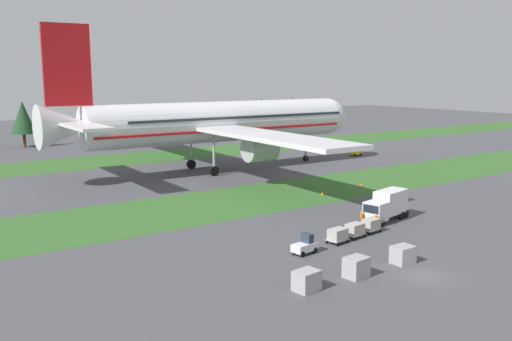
{
  "coord_description": "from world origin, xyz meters",
  "views": [
    {
      "loc": [
        -38.11,
        -29.38,
        17.25
      ],
      "look_at": [
        5.53,
        33.63,
        4.0
      ],
      "focal_mm": 38.91,
      "sensor_mm": 36.0,
      "label": 1
    }
  ],
  "objects": [
    {
      "name": "cargo_dolly_lead",
      "position": [
        0.42,
        11.37,
        0.92
      ],
      "size": [
        2.39,
        1.8,
        1.55
      ],
      "rotation": [
        0.0,
        0.0,
        1.71
      ],
      "color": "#A3A3A8",
      "rests_on": "ground"
    },
    {
      "name": "ground_crew_loader",
      "position": [
        7.49,
        14.89,
        0.95
      ],
      "size": [
        0.51,
        0.36,
        1.74
      ],
      "rotation": [
        0.0,
        0.0,
        3.61
      ],
      "color": "black",
      "rests_on": "ground"
    },
    {
      "name": "airliner",
      "position": [
        12.39,
        56.66,
        8.94
      ],
      "size": [
        60.44,
        74.64,
        24.91
      ],
      "rotation": [
        0.0,
        0.0,
        -1.59
      ],
      "color": "silver",
      "rests_on": "ground"
    },
    {
      "name": "uld_container_0",
      "position": [
        -5.04,
        3.18,
        0.9
      ],
      "size": [
        2.16,
        1.81,
        1.8
      ],
      "primitive_type": "cube",
      "rotation": [
        0.0,
        0.0,
        0.11
      ],
      "color": "#A3A3A8",
      "rests_on": "ground"
    },
    {
      "name": "ground_crew_marshaller",
      "position": [
        7.74,
        12.99,
        0.95
      ],
      "size": [
        0.54,
        0.36,
        1.74
      ],
      "rotation": [
        0.0,
        0.0,
        5.99
      ],
      "color": "black",
      "rests_on": "ground"
    },
    {
      "name": "ground_plane",
      "position": [
        0.0,
        0.0,
        0.0
      ],
      "size": [
        400.0,
        400.0,
        0.0
      ],
      "primitive_type": "plane",
      "color": "#47474C"
    },
    {
      "name": "grass_strip_near",
      "position": [
        0.0,
        33.78,
        0.0
      ],
      "size": [
        320.0,
        16.84,
        0.01
      ],
      "primitive_type": "cube",
      "color": "#336028",
      "rests_on": "ground"
    },
    {
      "name": "pushback_tractor",
      "position": [
        47.22,
        55.83,
        0.81
      ],
      "size": [
        2.63,
        1.36,
        1.97
      ],
      "rotation": [
        0.0,
        0.0,
        1.55
      ],
      "color": "yellow",
      "rests_on": "ground"
    },
    {
      "name": "grass_strip_far",
      "position": [
        0.0,
        79.46,
        0.0
      ],
      "size": [
        320.0,
        16.84,
        0.01
      ],
      "primitive_type": "cube",
      "color": "#336028",
      "rests_on": "ground"
    },
    {
      "name": "cargo_dolly_second",
      "position": [
        3.29,
        11.78,
        0.92
      ],
      "size": [
        2.39,
        1.8,
        1.55
      ],
      "rotation": [
        0.0,
        0.0,
        1.71
      ],
      "color": "#A3A3A8",
      "rests_on": "ground"
    },
    {
      "name": "baggage_tug",
      "position": [
        -4.56,
        10.66,
        0.81
      ],
      "size": [
        2.76,
        1.66,
        1.97
      ],
      "rotation": [
        0.0,
        0.0,
        1.71
      ],
      "color": "silver",
      "rests_on": "ground"
    },
    {
      "name": "taxiway_marker_0",
      "position": [
        14.69,
        29.88,
        0.32
      ],
      "size": [
        0.44,
        0.44,
        0.63
      ],
      "primitive_type": "cone",
      "color": "orange",
      "rests_on": "ground"
    },
    {
      "name": "taxiway_marker_1",
      "position": [
        23.76,
        31.05,
        0.33
      ],
      "size": [
        0.44,
        0.44,
        0.65
      ],
      "primitive_type": "cone",
      "color": "orange",
      "rests_on": "ground"
    },
    {
      "name": "uld_container_2",
      "position": [
        1.09,
        3.32,
        0.83
      ],
      "size": [
        2.0,
        1.6,
        1.66
      ],
      "primitive_type": "cube",
      "rotation": [
        0.0,
        0.0,
        0.0
      ],
      "color": "#A3A3A8",
      "rests_on": "ground"
    },
    {
      "name": "uld_container_1",
      "position": [
        -10.48,
        3.33,
        0.84
      ],
      "size": [
        2.18,
        1.84,
        1.68
      ],
      "primitive_type": "cube",
      "rotation": [
        0.0,
        0.0,
        0.12
      ],
      "color": "#A3A3A8",
      "rests_on": "ground"
    },
    {
      "name": "cargo_dolly_third",
      "position": [
        6.16,
        12.19,
        0.92
      ],
      "size": [
        2.39,
        1.8,
        1.55
      ],
      "rotation": [
        0.0,
        0.0,
        1.71
      ],
      "color": "#A3A3A8",
      "rests_on": "ground"
    },
    {
      "name": "catering_truck",
      "position": [
        11.48,
        14.76,
        1.95
      ],
      "size": [
        7.28,
        3.69,
        3.58
      ],
      "rotation": [
        0.0,
        0.0,
        1.78
      ],
      "color": "silver",
      "rests_on": "ground"
    },
    {
      "name": "distant_tree_line",
      "position": [
        -9.61,
        108.83,
        6.84
      ],
      "size": [
        152.61,
        11.43,
        11.78
      ],
      "color": "#4C3823",
      "rests_on": "ground"
    }
  ]
}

